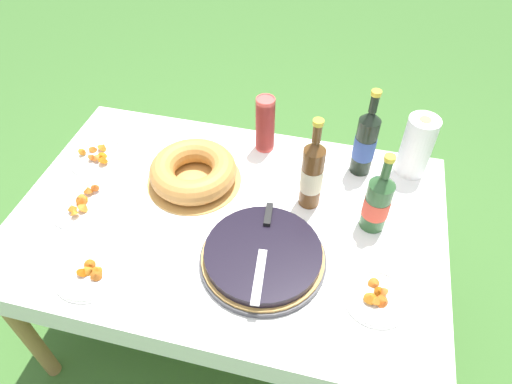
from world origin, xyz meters
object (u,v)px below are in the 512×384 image
Objects in this scene: juice_bottle_red at (365,142)px; snack_plate_right at (83,203)px; paper_towel_roll at (417,146)px; bundt_cake at (193,172)px; snack_plate_near at (97,156)px; serving_knife at (264,242)px; cup_stack at (265,124)px; cider_bottle_green at (378,202)px; snack_plate_far at (377,297)px; snack_plate_left at (90,272)px; cider_bottle_amber at (312,174)px; berry_tart at (263,256)px.

juice_bottle_red is 1.52× the size of snack_plate_right.
paper_towel_roll is (0.18, 0.04, -0.01)m from juice_bottle_red.
snack_plate_near is at bearing 176.30° from bundt_cake.
snack_plate_right is (-0.65, 0.05, -0.05)m from serving_knife.
cup_stack is (-0.12, 0.51, 0.05)m from serving_knife.
cider_bottle_green is (0.64, -0.05, 0.06)m from bundt_cake.
bundt_cake is 1.78× the size of snack_plate_far.
serving_knife is at bearing -4.40° from snack_plate_right.
cider_bottle_amber is at bearing 37.39° from snack_plate_left.
cider_bottle_amber reaches higher than snack_plate_right.
juice_bottle_red is at bearing 10.43° from snack_plate_near.
cider_bottle_green reaches higher than snack_plate_left.
cider_bottle_amber is 1.65× the size of snack_plate_near.
juice_bottle_red is at bearing 19.58° from bundt_cake.
juice_bottle_red is at bearing 62.72° from berry_tart.
serving_knife is 0.54m from juice_bottle_red.
snack_plate_right reaches higher than snack_plate_left.
berry_tart is 1.14× the size of bundt_cake.
snack_plate_left is at bearing -110.67° from bundt_cake.
serving_knife is 0.37m from snack_plate_far.
cup_stack is at bearing 179.82° from paper_towel_roll.
juice_bottle_red is (0.26, 0.46, 0.07)m from serving_knife.
snack_plate_near is at bearing -169.29° from paper_towel_roll.
snack_plate_near is (-0.61, -0.22, -0.10)m from cup_stack.
snack_plate_right is at bearing -100.73° from serving_knife.
snack_plate_far is (0.35, -0.08, -0.05)m from serving_knife.
serving_knife is 1.95× the size of snack_plate_far.
snack_plate_left is at bearing -118.24° from cup_stack.
cider_bottle_amber is 1.49× the size of paper_towel_roll.
cider_bottle_amber is at bearing 71.22° from berry_tart.
paper_towel_roll is at bearing 17.89° from bundt_cake.
serving_knife is at bearing -119.02° from juice_bottle_red.
cup_stack is 0.96× the size of paper_towel_roll.
snack_plate_far is at bearing 70.94° from serving_knife.
bundt_cake is at bearing -3.70° from snack_plate_near.
snack_plate_right is (-0.16, 0.25, 0.00)m from snack_plate_left.
berry_tart is at bearing -6.88° from snack_plate_right.
serving_knife reaches higher than snack_plate_right.
berry_tart is at bearing -41.52° from bundt_cake.
cup_stack reaches higher than serving_knife.
juice_bottle_red is 1.62× the size of snack_plate_left.
berry_tart is 0.35m from snack_plate_far.
bundt_cake reaches higher than berry_tart.
juice_bottle_red reaches higher than berry_tart.
cider_bottle_amber is 0.26m from juice_bottle_red.
paper_towel_roll reaches higher than snack_plate_left.
snack_plate_near is (-0.72, 0.28, -0.05)m from serving_knife.
bundt_cake is at bearing -160.42° from juice_bottle_red.
snack_plate_left is at bearing -138.60° from juice_bottle_red.
snack_plate_left is (-0.50, -0.17, -0.02)m from berry_tart.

